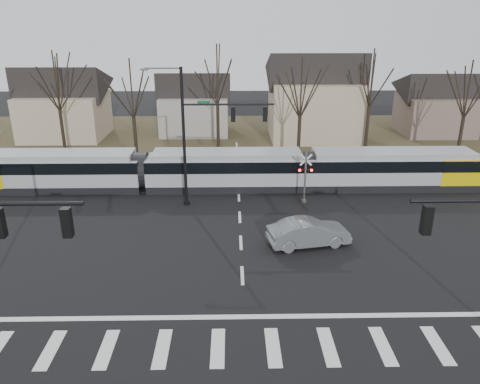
{
  "coord_description": "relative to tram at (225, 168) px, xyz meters",
  "views": [
    {
      "loc": [
        -0.54,
        -20.55,
        13.47
      ],
      "look_at": [
        0.0,
        9.0,
        2.3
      ],
      "focal_mm": 35.0,
      "sensor_mm": 36.0,
      "label": 1
    }
  ],
  "objects": [
    {
      "name": "tree_row",
      "position": [
        3.11,
        10.0,
        3.27
      ],
      "size": [
        59.2,
        7.2,
        10.0
      ],
      "color": "black",
      "rests_on": "ground"
    },
    {
      "name": "sedan",
      "position": [
        5.33,
        -10.36,
        -0.89
      ],
      "size": [
        3.76,
        5.8,
        1.69
      ],
      "primitive_type": "imported",
      "rotation": [
        0.0,
        0.0,
        1.77
      ],
      "color": "slate",
      "rests_on": "ground"
    },
    {
      "name": "signal_pole_far",
      "position": [
        -1.29,
        -3.5,
        3.97
      ],
      "size": [
        9.28,
        0.44,
        10.2
      ],
      "color": "black",
      "rests_on": "ground"
    },
    {
      "name": "house_a",
      "position": [
        -18.89,
        18.0,
        2.73
      ],
      "size": [
        9.72,
        8.64,
        8.6
      ],
      "color": "tan",
      "rests_on": "ground"
    },
    {
      "name": "house_c",
      "position": [
        10.11,
        17.0,
        3.5
      ],
      "size": [
        10.8,
        8.64,
        10.1
      ],
      "color": "tan",
      "rests_on": "ground"
    },
    {
      "name": "ground",
      "position": [
        1.11,
        -16.0,
        -1.73
      ],
      "size": [
        140.0,
        140.0,
        0.0
      ],
      "primitive_type": "plane",
      "color": "black"
    },
    {
      "name": "rail_crossing_signal",
      "position": [
        6.11,
        -3.21,
        0.16
      ],
      "size": [
        1.08,
        0.36,
        4.0
      ],
      "color": "#59595B",
      "rests_on": "ground"
    },
    {
      "name": "rail_pair",
      "position": [
        1.11,
        -0.2,
        -1.7
      ],
      "size": [
        90.0,
        1.52,
        0.06
      ],
      "color": "#59595E",
      "rests_on": "ground"
    },
    {
      "name": "crosswalk",
      "position": [
        1.11,
        -20.0,
        -1.72
      ],
      "size": [
        27.0,
        2.6,
        0.01
      ],
      "color": "silver",
      "rests_on": "ground"
    },
    {
      "name": "tram",
      "position": [
        0.0,
        0.0,
        0.0
      ],
      "size": [
        41.86,
        3.11,
        3.17
      ],
      "color": "gray",
      "rests_on": "ground"
    },
    {
      "name": "stop_line",
      "position": [
        1.11,
        -17.8,
        -1.72
      ],
      "size": [
        28.0,
        0.35,
        0.01
      ],
      "primitive_type": "cube",
      "color": "silver",
      "rests_on": "ground"
    },
    {
      "name": "house_d",
      "position": [
        25.11,
        19.0,
        2.24
      ],
      "size": [
        8.64,
        7.56,
        7.65
      ],
      "color": "#68574D",
      "rests_on": "ground"
    },
    {
      "name": "lane_dashes",
      "position": [
        1.11,
        -0.0,
        -1.72
      ],
      "size": [
        0.18,
        30.0,
        0.01
      ],
      "color": "silver",
      "rests_on": "ground"
    },
    {
      "name": "house_b",
      "position": [
        -3.89,
        20.0,
        2.24
      ],
      "size": [
        8.64,
        7.56,
        7.65
      ],
      "color": "gray",
      "rests_on": "ground"
    },
    {
      "name": "grass_verge",
      "position": [
        1.11,
        16.0,
        -1.72
      ],
      "size": [
        140.0,
        28.0,
        0.01
      ],
      "primitive_type": "cube",
      "color": "#38331E",
      "rests_on": "ground"
    }
  ]
}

